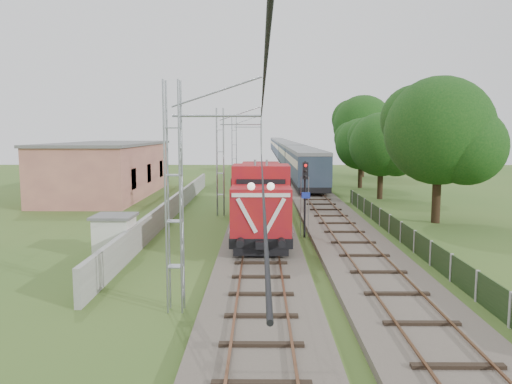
{
  "coord_description": "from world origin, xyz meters",
  "views": [
    {
      "loc": [
        -0.04,
        -24.95,
        6.27
      ],
      "look_at": [
        -0.32,
        8.68,
        2.2
      ],
      "focal_mm": 35.0,
      "sensor_mm": 36.0,
      "label": 1
    }
  ],
  "objects_px": {
    "coach_rake": "(284,149)",
    "relay_hut": "(115,235)",
    "locomotive": "(261,195)",
    "signal_post": "(305,186)"
  },
  "relations": [
    {
      "from": "signal_post",
      "to": "relay_hut",
      "type": "distance_m",
      "value": 11.18
    },
    {
      "from": "signal_post",
      "to": "coach_rake",
      "type": "bearing_deg",
      "value": 88.21
    },
    {
      "from": "locomotive",
      "to": "signal_post",
      "type": "relative_size",
      "value": 3.82
    },
    {
      "from": "locomotive",
      "to": "signal_post",
      "type": "height_order",
      "value": "locomotive"
    },
    {
      "from": "locomotive",
      "to": "relay_hut",
      "type": "xyz_separation_m",
      "value": [
        -7.4,
        -6.82,
        -1.2
      ]
    },
    {
      "from": "locomotive",
      "to": "coach_rake",
      "type": "distance_m",
      "value": 74.03
    },
    {
      "from": "coach_rake",
      "to": "relay_hut",
      "type": "xyz_separation_m",
      "value": [
        -12.4,
        -80.68,
        -1.57
      ]
    },
    {
      "from": "signal_post",
      "to": "relay_hut",
      "type": "relative_size",
      "value": 2.15
    },
    {
      "from": "locomotive",
      "to": "signal_post",
      "type": "distance_m",
      "value": 3.59
    },
    {
      "from": "coach_rake",
      "to": "relay_hut",
      "type": "relative_size",
      "value": 56.82
    }
  ]
}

